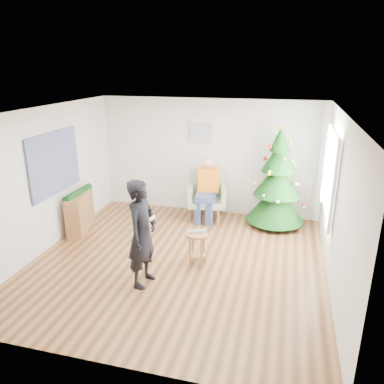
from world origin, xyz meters
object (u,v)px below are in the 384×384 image
(christmas_tree, at_px, (277,181))
(console, at_px, (80,212))
(standing_man, at_px, (142,234))
(stool, at_px, (197,248))
(armchair, at_px, (207,201))

(christmas_tree, bearing_deg, console, -161.49)
(standing_man, xyz_separation_m, console, (-2.01, 1.54, -0.46))
(christmas_tree, height_order, stool, christmas_tree)
(christmas_tree, distance_m, console, 4.14)
(standing_man, relative_size, console, 1.71)
(armchair, distance_m, console, 2.73)
(christmas_tree, xyz_separation_m, armchair, (-1.50, 0.01, -0.60))
(christmas_tree, height_order, standing_man, christmas_tree)
(christmas_tree, distance_m, stool, 2.49)
(stool, relative_size, armchair, 0.57)
(stool, bearing_deg, armchair, 97.84)
(christmas_tree, distance_m, armchair, 1.61)
(armchair, xyz_separation_m, standing_man, (-0.38, -2.85, 0.46))
(christmas_tree, xyz_separation_m, stool, (-1.21, -2.07, -0.69))
(stool, height_order, armchair, armchair)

